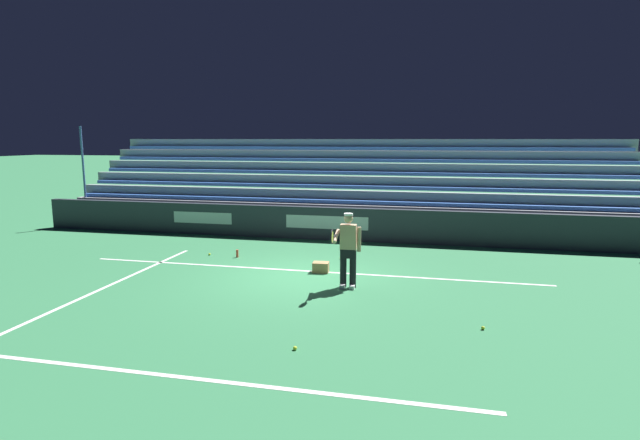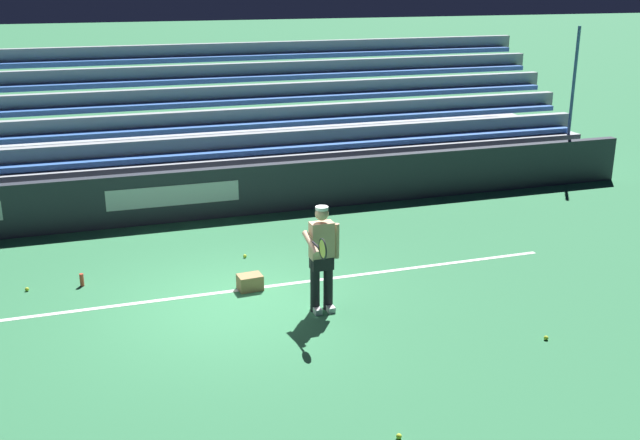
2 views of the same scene
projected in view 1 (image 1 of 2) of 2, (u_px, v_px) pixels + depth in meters
ground_plane at (300, 276)px, 12.34m from camera, size 160.00×160.00×0.00m
court_baseline_white at (305, 271)px, 12.82m from camera, size 12.00×0.10×0.01m
court_sideline_white at (34, 319)px, 9.38m from camera, size 0.10×12.00×0.01m
court_service_line_white at (199, 379)px, 7.04m from camera, size 8.22×0.10×0.01m
back_wall_sponsor_board at (335, 224)px, 16.70m from camera, size 21.93×0.25×1.10m
bleacher_stand at (349, 206)px, 19.18m from camera, size 20.84×4.00×3.85m
tennis_player at (348, 249)px, 11.24m from camera, size 0.58×1.00×1.71m
ball_box_cardboard at (321, 267)px, 12.68m from camera, size 0.42×0.33×0.26m
tennis_ball_far_left at (295, 348)px, 8.01m from camera, size 0.07×0.07×0.07m
tennis_ball_toward_net at (210, 254)px, 14.54m from camera, size 0.07×0.07×0.07m
tennis_ball_stray_back at (341, 258)px, 14.08m from camera, size 0.07×0.07×0.07m
tennis_ball_near_player at (483, 328)px, 8.86m from camera, size 0.07×0.07×0.07m
water_bottle at (237, 254)px, 14.28m from camera, size 0.07×0.07×0.22m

